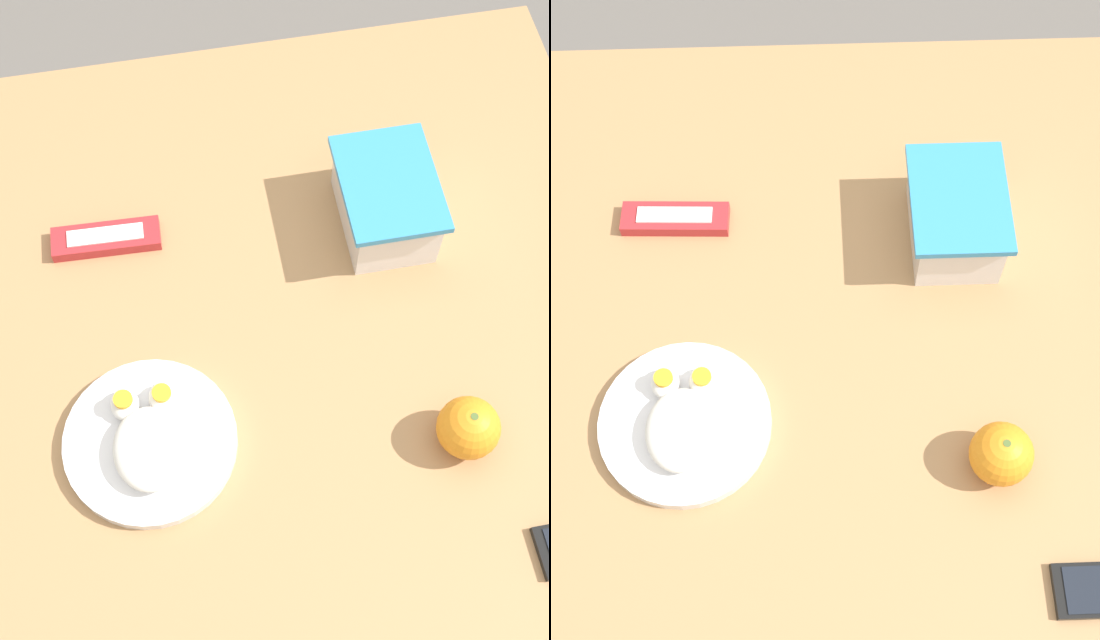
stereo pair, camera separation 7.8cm
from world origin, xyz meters
The scene contains 6 objects.
ground_plane centered at (0.00, 0.00, 0.00)m, with size 10.00×10.00×0.00m, color #66605B.
table centered at (0.00, 0.00, 0.61)m, with size 1.20×0.95×0.70m.
food_container centered at (-0.23, 0.14, 0.74)m, with size 0.18×0.13×0.10m.
orange_fruit centered at (0.10, 0.17, 0.74)m, with size 0.08×0.08×0.08m.
rice_plate centered at (0.04, -0.22, 0.72)m, with size 0.22×0.22×0.05m.
candy_bar centered at (-0.27, -0.24, 0.71)m, with size 0.05×0.15×0.02m.
Camera 1 is at (0.42, -0.13, 1.76)m, focal length 50.00 mm.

